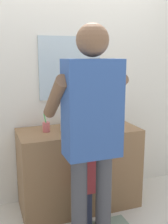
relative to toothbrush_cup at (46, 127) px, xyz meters
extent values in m
plane|color=silver|center=(0.33, -0.33, -0.89)|extent=(14.00, 14.00, 0.00)
cube|color=silver|center=(0.33, 0.29, 0.46)|extent=(4.40, 0.08, 2.70)
cube|color=silver|center=(0.33, 0.24, 0.54)|extent=(0.67, 0.02, 0.65)
cube|color=olive|center=(0.33, -0.03, -0.47)|extent=(1.21, 0.54, 0.83)
cylinder|color=silver|center=(0.33, -0.05, 0.00)|extent=(0.38, 0.38, 0.11)
cylinder|color=beige|center=(0.33, -0.05, 0.01)|extent=(0.31, 0.31, 0.09)
cylinder|color=#B7BABF|center=(0.33, 0.20, 0.04)|extent=(0.03, 0.03, 0.18)
cylinder|color=#B7BABF|center=(0.33, 0.14, 0.12)|extent=(0.02, 0.12, 0.02)
cylinder|color=#B7BABF|center=(0.26, 0.20, -0.03)|extent=(0.04, 0.04, 0.05)
cylinder|color=#B7BABF|center=(0.40, 0.20, -0.03)|extent=(0.04, 0.04, 0.05)
cylinder|color=#D86666|center=(0.00, 0.00, 0.00)|extent=(0.07, 0.07, 0.09)
cylinder|color=green|center=(-0.01, -0.01, 0.05)|extent=(0.04, 0.02, 0.17)
cube|color=white|center=(-0.01, -0.01, 0.14)|extent=(0.01, 0.02, 0.02)
cylinder|color=#B27FC6|center=(0.61, 0.00, 0.01)|extent=(0.06, 0.06, 0.13)
cylinder|color=#2D2D2D|center=(0.61, 0.00, 0.10)|extent=(0.02, 0.02, 0.03)
cylinder|color=#2D334C|center=(0.28, -0.44, -0.70)|extent=(0.06, 0.06, 0.37)
cylinder|color=#2D334C|center=(0.37, -0.44, -0.70)|extent=(0.06, 0.06, 0.37)
cube|color=#B7383D|center=(0.33, -0.44, -0.35)|extent=(0.19, 0.10, 0.32)
sphere|color=#D8A884|center=(0.33, -0.44, -0.13)|extent=(0.10, 0.10, 0.10)
cylinder|color=#D8A884|center=(0.23, -0.35, -0.33)|extent=(0.05, 0.22, 0.18)
cylinder|color=#D8A884|center=(0.43, -0.35, -0.33)|extent=(0.05, 0.22, 0.18)
cylinder|color=#47474C|center=(0.09, -0.71, -0.47)|extent=(0.13, 0.13, 0.82)
cylinder|color=#47474C|center=(0.30, -0.71, -0.47)|extent=(0.13, 0.13, 0.82)
cube|color=#33569E|center=(0.19, -0.71, 0.30)|extent=(0.41, 0.23, 0.72)
sphere|color=brown|center=(0.19, -0.71, 0.78)|extent=(0.23, 0.23, 0.23)
cylinder|color=brown|center=(-0.03, -0.52, 0.36)|extent=(0.10, 0.50, 0.39)
cylinder|color=brown|center=(0.42, -0.52, 0.36)|extent=(0.10, 0.50, 0.39)
cylinder|color=yellow|center=(0.42, -0.33, 0.17)|extent=(0.01, 0.14, 0.03)
cube|color=white|center=(0.42, -0.26, 0.18)|extent=(0.01, 0.02, 0.02)
camera|label=1|loc=(-0.52, -2.48, 0.68)|focal=43.01mm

